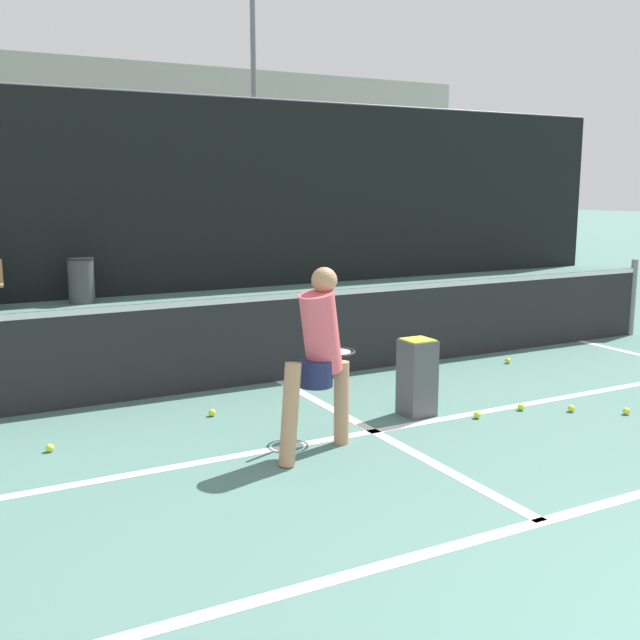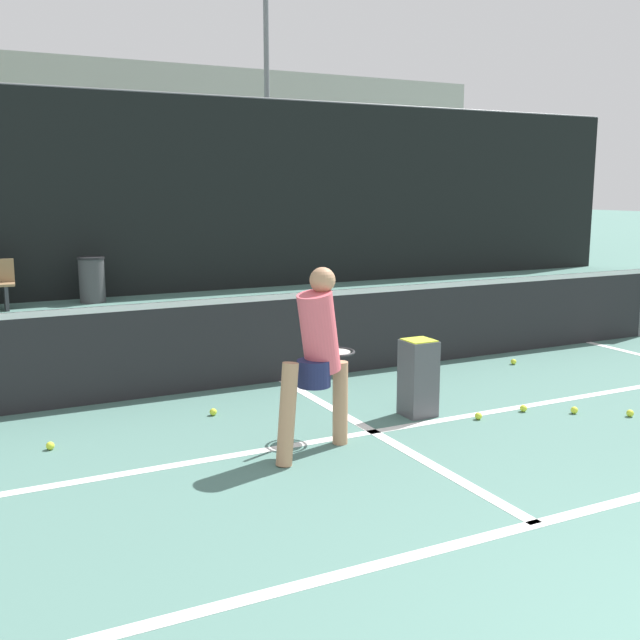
{
  "view_description": "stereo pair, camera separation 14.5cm",
  "coord_description": "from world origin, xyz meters",
  "px_view_note": "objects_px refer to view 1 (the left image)",
  "views": [
    {
      "loc": [
        -3.29,
        -0.98,
        2.07
      ],
      "look_at": [
        -0.34,
        4.57,
        0.95
      ],
      "focal_mm": 42.0,
      "sensor_mm": 36.0,
      "label": 1
    },
    {
      "loc": [
        -3.17,
        -1.05,
        2.07
      ],
      "look_at": [
        -0.34,
        4.57,
        0.95
      ],
      "focal_mm": 42.0,
      "sensor_mm": 36.0,
      "label": 2
    }
  ],
  "objects_px": {
    "player_practicing": "(319,353)",
    "ball_hopper": "(417,375)",
    "parked_car": "(176,251)",
    "trash_bin": "(81,280)"
  },
  "relations": [
    {
      "from": "trash_bin",
      "to": "parked_car",
      "type": "xyz_separation_m",
      "value": [
        2.71,
        3.03,
        0.18
      ]
    },
    {
      "from": "player_practicing",
      "to": "parked_car",
      "type": "relative_size",
      "value": 0.36
    },
    {
      "from": "player_practicing",
      "to": "ball_hopper",
      "type": "xyz_separation_m",
      "value": [
        1.25,
        0.45,
        -0.43
      ]
    },
    {
      "from": "trash_bin",
      "to": "parked_car",
      "type": "distance_m",
      "value": 4.07
    },
    {
      "from": "player_practicing",
      "to": "trash_bin",
      "type": "relative_size",
      "value": 1.78
    },
    {
      "from": "ball_hopper",
      "to": "parked_car",
      "type": "height_order",
      "value": "parked_car"
    },
    {
      "from": "ball_hopper",
      "to": "parked_car",
      "type": "xyz_separation_m",
      "value": [
        1.28,
        11.38,
        0.23
      ]
    },
    {
      "from": "parked_car",
      "to": "player_practicing",
      "type": "bearing_deg",
      "value": -102.08
    },
    {
      "from": "player_practicing",
      "to": "trash_bin",
      "type": "distance_m",
      "value": 8.8
    },
    {
      "from": "parked_car",
      "to": "trash_bin",
      "type": "bearing_deg",
      "value": -131.79
    }
  ]
}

